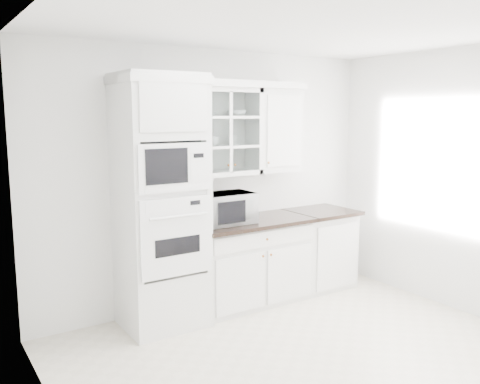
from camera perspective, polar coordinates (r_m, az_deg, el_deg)
ground at (r=4.47m, az=8.89°, el=-18.32°), size 4.00×3.50×0.01m
room_shell at (r=4.32m, az=5.63°, el=5.35°), size 4.00×3.50×2.70m
oven_column at (r=4.84m, az=-8.86°, el=-1.26°), size 0.76×0.68×2.40m
base_cabinet_run at (r=5.53m, az=1.06°, el=-7.74°), size 1.32×0.67×0.92m
extra_base_cabinet at (r=6.12m, az=8.87°, el=-6.20°), size 0.72×0.67×0.92m
upper_cabinet_glass at (r=5.28m, az=-2.00°, el=6.77°), size 0.80×0.33×0.90m
upper_cabinet_solid at (r=5.66m, az=3.91°, el=6.89°), size 0.55×0.33×0.90m
crown_molding at (r=5.21m, az=-2.89°, el=12.07°), size 2.14×0.38×0.07m
countertop_microwave at (r=5.21m, az=-1.60°, el=-1.80°), size 0.55×0.46×0.32m
bowl_a at (r=5.22m, az=-3.65°, el=8.74°), size 0.20×0.20×0.05m
bowl_b at (r=5.38m, az=-0.40°, el=8.86°), size 0.21×0.21×0.06m
cup_a at (r=5.21m, az=-2.93°, el=5.72°), size 0.14×0.14×0.09m
cup_b at (r=5.36m, az=-0.86°, el=5.83°), size 0.11×0.11×0.10m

